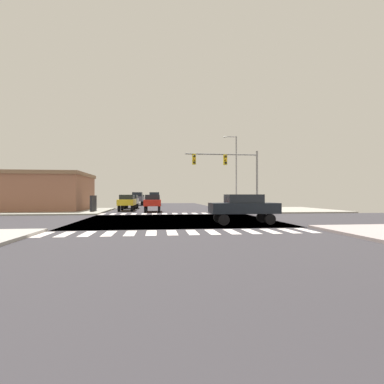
{
  "coord_description": "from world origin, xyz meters",
  "views": [
    {
      "loc": [
        -1.46,
        -21.54,
        1.84
      ],
      "look_at": [
        1.82,
        5.99,
        2.13
      ],
      "focal_mm": 27.19,
      "sensor_mm": 36.0,
      "label": 1
    }
  ],
  "objects_px": {
    "suv_leading_2": "(154,198)",
    "sedan_trailing_4": "(152,202)",
    "sedan_farside_2": "(127,201)",
    "bank_building": "(17,192)",
    "sedan_nearside_1": "(244,206)",
    "suv_queued_1": "(138,198)",
    "sedan_crossing_3": "(140,199)",
    "sedan_middle_5": "(131,200)",
    "street_lamp": "(235,166)",
    "traffic_signal_mast": "(229,167)"
  },
  "relations": [
    {
      "from": "suv_leading_2",
      "to": "sedan_trailing_4",
      "type": "relative_size",
      "value": 1.07
    },
    {
      "from": "sedan_farside_2",
      "to": "bank_building",
      "type": "bearing_deg",
      "value": -2.73
    },
    {
      "from": "sedan_nearside_1",
      "to": "suv_queued_1",
      "type": "xyz_separation_m",
      "value": [
        -9.01,
        34.78,
        0.28
      ]
    },
    {
      "from": "bank_building",
      "to": "sedan_trailing_4",
      "type": "distance_m",
      "value": 15.65
    },
    {
      "from": "sedan_crossing_3",
      "to": "sedan_trailing_4",
      "type": "height_order",
      "value": "same"
    },
    {
      "from": "sedan_farside_2",
      "to": "sedan_middle_5",
      "type": "bearing_deg",
      "value": -90.0
    },
    {
      "from": "street_lamp",
      "to": "sedan_middle_5",
      "type": "height_order",
      "value": "street_lamp"
    },
    {
      "from": "sedan_nearside_1",
      "to": "sedan_middle_5",
      "type": "height_order",
      "value": "same"
    },
    {
      "from": "sedan_nearside_1",
      "to": "bank_building",
      "type": "bearing_deg",
      "value": 51.22
    },
    {
      "from": "sedan_trailing_4",
      "to": "sedan_farside_2",
      "type": "bearing_deg",
      "value": -37.37
    },
    {
      "from": "sedan_crossing_3",
      "to": "suv_queued_1",
      "type": "xyz_separation_m",
      "value": [
        -0.0,
        -9.08,
        0.28
      ]
    },
    {
      "from": "sedan_farside_2",
      "to": "sedan_crossing_3",
      "type": "relative_size",
      "value": 1.0
    },
    {
      "from": "suv_queued_1",
      "to": "sedan_trailing_4",
      "type": "bearing_deg",
      "value": 98.32
    },
    {
      "from": "traffic_signal_mast",
      "to": "sedan_trailing_4",
      "type": "distance_m",
      "value": 9.3
    },
    {
      "from": "suv_queued_1",
      "to": "sedan_crossing_3",
      "type": "bearing_deg",
      "value": -90.0
    },
    {
      "from": "sedan_nearside_1",
      "to": "sedan_trailing_4",
      "type": "relative_size",
      "value": 1.0
    },
    {
      "from": "sedan_farside_2",
      "to": "sedan_trailing_4",
      "type": "xyz_separation_m",
      "value": [
        3.0,
        -2.29,
        0.0
      ]
    },
    {
      "from": "traffic_signal_mast",
      "to": "street_lamp",
      "type": "height_order",
      "value": "street_lamp"
    },
    {
      "from": "street_lamp",
      "to": "sedan_middle_5",
      "type": "xyz_separation_m",
      "value": [
        -13.18,
        4.79,
        -4.33
      ]
    },
    {
      "from": "bank_building",
      "to": "street_lamp",
      "type": "bearing_deg",
      "value": 0.87
    },
    {
      "from": "traffic_signal_mast",
      "to": "suv_queued_1",
      "type": "height_order",
      "value": "traffic_signal_mast"
    },
    {
      "from": "street_lamp",
      "to": "sedan_crossing_3",
      "type": "distance_m",
      "value": 29.75
    },
    {
      "from": "traffic_signal_mast",
      "to": "sedan_trailing_4",
      "type": "bearing_deg",
      "value": 153.85
    },
    {
      "from": "sedan_trailing_4",
      "to": "suv_queued_1",
      "type": "bearing_deg",
      "value": -81.68
    },
    {
      "from": "sedan_farside_2",
      "to": "sedan_nearside_1",
      "type": "bearing_deg",
      "value": 118.54
    },
    {
      "from": "bank_building",
      "to": "sedan_middle_5",
      "type": "distance_m",
      "value": 13.43
    },
    {
      "from": "traffic_signal_mast",
      "to": "street_lamp",
      "type": "bearing_deg",
      "value": 70.57
    },
    {
      "from": "street_lamp",
      "to": "suv_queued_1",
      "type": "relative_size",
      "value": 2.02
    },
    {
      "from": "sedan_nearside_1",
      "to": "sedan_crossing_3",
      "type": "relative_size",
      "value": 1.0
    },
    {
      "from": "sedan_middle_5",
      "to": "suv_leading_2",
      "type": "bearing_deg",
      "value": -103.71
    },
    {
      "from": "street_lamp",
      "to": "sedan_nearside_1",
      "type": "relative_size",
      "value": 2.16
    },
    {
      "from": "street_lamp",
      "to": "bank_building",
      "type": "xyz_separation_m",
      "value": [
        -25.53,
        -0.39,
        -3.25
      ]
    },
    {
      "from": "bank_building",
      "to": "sedan_nearside_1",
      "type": "xyz_separation_m",
      "value": [
        21.36,
        -17.16,
        -1.08
      ]
    },
    {
      "from": "street_lamp",
      "to": "sedan_middle_5",
      "type": "distance_m",
      "value": 14.68
    },
    {
      "from": "sedan_middle_5",
      "to": "bank_building",
      "type": "bearing_deg",
      "value": 22.74
    },
    {
      "from": "sedan_nearside_1",
      "to": "sedan_farside_2",
      "type": "relative_size",
      "value": 1.0
    },
    {
      "from": "sedan_trailing_4",
      "to": "sedan_nearside_1",
      "type": "bearing_deg",
      "value": 112.83
    },
    {
      "from": "street_lamp",
      "to": "sedan_trailing_4",
      "type": "distance_m",
      "value": 11.54
    },
    {
      "from": "sedan_trailing_4",
      "to": "sedan_middle_5",
      "type": "height_order",
      "value": "same"
    },
    {
      "from": "traffic_signal_mast",
      "to": "sedan_farside_2",
      "type": "bearing_deg",
      "value": 150.42
    },
    {
      "from": "street_lamp",
      "to": "sedan_crossing_3",
      "type": "height_order",
      "value": "street_lamp"
    },
    {
      "from": "sedan_farside_2",
      "to": "sedan_middle_5",
      "type": "relative_size",
      "value": 1.0
    },
    {
      "from": "street_lamp",
      "to": "suv_queued_1",
      "type": "xyz_separation_m",
      "value": [
        -13.18,
        17.24,
        -4.05
      ]
    },
    {
      "from": "suv_queued_1",
      "to": "sedan_trailing_4",
      "type": "height_order",
      "value": "suv_queued_1"
    },
    {
      "from": "sedan_nearside_1",
      "to": "sedan_crossing_3",
      "type": "bearing_deg",
      "value": 11.61
    },
    {
      "from": "street_lamp",
      "to": "sedan_nearside_1",
      "type": "height_order",
      "value": "street_lamp"
    },
    {
      "from": "sedan_nearside_1",
      "to": "sedan_middle_5",
      "type": "relative_size",
      "value": 1.0
    },
    {
      "from": "traffic_signal_mast",
      "to": "sedan_crossing_3",
      "type": "relative_size",
      "value": 1.73
    },
    {
      "from": "bank_building",
      "to": "sedan_trailing_4",
      "type": "relative_size",
      "value": 3.97
    },
    {
      "from": "sedan_crossing_3",
      "to": "suv_leading_2",
      "type": "xyz_separation_m",
      "value": [
        3.0,
        -9.23,
        0.28
      ]
    }
  ]
}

